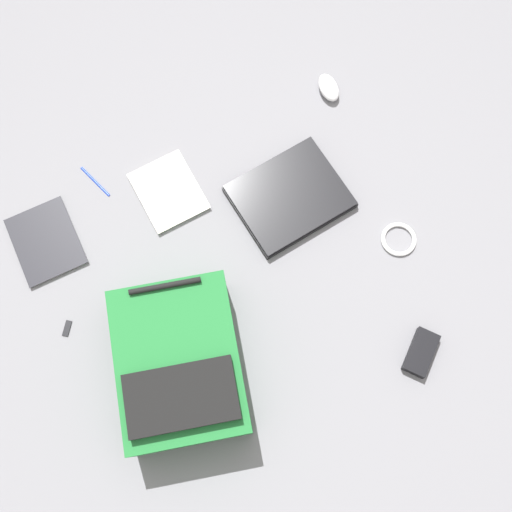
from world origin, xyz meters
name	(u,v)px	position (x,y,z in m)	size (l,w,h in m)	color
ground_plane	(243,263)	(0.00, 0.00, 0.00)	(3.86, 3.86, 0.00)	slate
backpack	(180,365)	(-0.31, -0.19, 0.09)	(0.46, 0.53, 0.20)	#1E662D
laptop	(290,196)	(0.24, 0.11, 0.02)	(0.34, 0.28, 0.03)	black
book_manual	(169,192)	(-0.09, 0.32, 0.01)	(0.19, 0.24, 0.01)	silver
book_blue	(46,242)	(-0.49, 0.37, 0.01)	(0.21, 0.26, 0.01)	silver
computer_mouse	(329,88)	(0.55, 0.38, 0.02)	(0.06, 0.11, 0.04)	silver
cable_coil	(399,239)	(0.45, -0.18, 0.01)	(0.11, 0.11, 0.01)	silver
power_brick	(421,352)	(0.31, -0.51, 0.02)	(0.07, 0.13, 0.03)	black
pen_black	(95,181)	(-0.27, 0.48, 0.00)	(0.01, 0.01, 0.14)	#1933B2
usb_stick	(67,328)	(-0.56, 0.09, 0.00)	(0.02, 0.05, 0.01)	black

